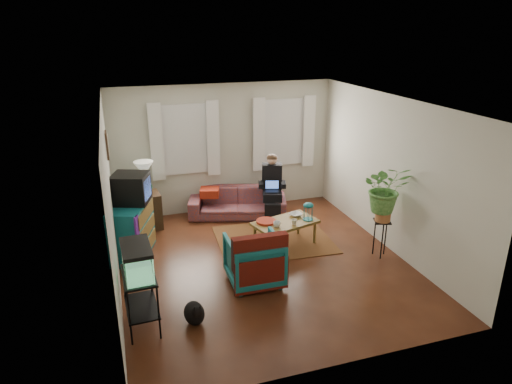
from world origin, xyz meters
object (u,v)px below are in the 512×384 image
object	(u,v)px
side_table	(148,211)
coffee_table	(285,233)
plant_stand	(381,238)
armchair	(254,258)
dresser	(132,230)
aquarium_stand	(141,301)
sofa	(237,198)

from	to	relation	value
side_table	coffee_table	world-z (taller)	side_table
side_table	plant_stand	distance (m)	4.28
armchair	plant_stand	xyz separation A→B (m)	(2.25, 0.15, -0.08)
dresser	armchair	world-z (taller)	dresser
aquarium_stand	armchair	distance (m)	1.80
sofa	side_table	size ratio (longest dim) A/B	2.78
sofa	dresser	bearing A→B (deg)	-136.17
sofa	plant_stand	distance (m)	3.00
aquarium_stand	armchair	xyz separation A→B (m)	(1.69, 0.63, 0.02)
sofa	coffee_table	distance (m)	1.61
coffee_table	plant_stand	world-z (taller)	plant_stand
sofa	plant_stand	size ratio (longest dim) A/B	3.01
side_table	dresser	bearing A→B (deg)	-108.32
side_table	coffee_table	size ratio (longest dim) A/B	0.63
side_table	armchair	world-z (taller)	armchair
side_table	coffee_table	bearing A→B (deg)	-33.94
dresser	plant_stand	xyz separation A→B (m)	(3.93, -1.30, -0.14)
aquarium_stand	plant_stand	xyz separation A→B (m)	(3.94, 0.77, -0.06)
side_table	plant_stand	bearing A→B (deg)	-32.96
coffee_table	plant_stand	size ratio (longest dim) A/B	1.72
sofa	plant_stand	xyz separation A→B (m)	(1.81, -2.39, -0.06)
plant_stand	armchair	bearing A→B (deg)	-176.26
armchair	sofa	bearing A→B (deg)	-99.08
sofa	aquarium_stand	xyz separation A→B (m)	(-2.13, -3.16, 0.01)
aquarium_stand	armchair	world-z (taller)	armchair
sofa	dresser	size ratio (longest dim) A/B	1.91
sofa	coffee_table	size ratio (longest dim) A/B	1.75
aquarium_stand	coffee_table	distance (m)	3.03
dresser	coffee_table	bearing A→B (deg)	9.12
aquarium_stand	sofa	bearing A→B (deg)	53.54
sofa	dresser	distance (m)	2.38
sofa	side_table	bearing A→B (deg)	-161.39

